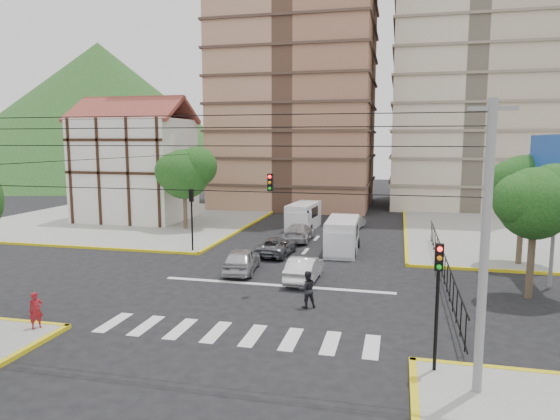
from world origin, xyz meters
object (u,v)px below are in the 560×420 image
(car_silver_front_left, at_px, (242,260))
(van_left_lane, at_px, (303,217))
(van_right_lane, at_px, (342,237))
(pedestrian_crosswalk, at_px, (307,289))
(traffic_light_se, at_px, (438,286))
(pedestrian_sw_corner, at_px, (36,310))
(traffic_light_nw, at_px, (192,209))
(car_white_front_right, at_px, (304,269))

(car_silver_front_left, bearing_deg, van_left_lane, -99.59)
(van_right_lane, height_order, pedestrian_crosswalk, van_right_lane)
(van_right_lane, relative_size, van_left_lane, 1.01)
(traffic_light_se, bearing_deg, pedestrian_sw_corner, 179.47)
(traffic_light_nw, distance_m, van_left_lane, 12.64)
(van_right_lane, bearing_deg, traffic_light_nw, -169.32)
(pedestrian_sw_corner, bearing_deg, van_right_lane, 6.37)
(van_left_lane, height_order, car_silver_front_left, van_left_lane)
(traffic_light_nw, bearing_deg, pedestrian_sw_corner, -91.22)
(van_left_lane, xyz_separation_m, pedestrian_crosswalk, (4.20, -20.84, -0.24))
(van_left_lane, distance_m, pedestrian_sw_corner, 27.18)
(traffic_light_se, height_order, pedestrian_crosswalk, traffic_light_se)
(pedestrian_sw_corner, xyz_separation_m, pedestrian_crosswalk, (10.45, 5.60, -0.02))
(traffic_light_nw, height_order, pedestrian_sw_corner, traffic_light_nw)
(traffic_light_se, relative_size, pedestrian_crosswalk, 2.46)
(traffic_light_se, distance_m, van_right_lane, 18.70)
(car_white_front_right, bearing_deg, pedestrian_sw_corner, 47.79)
(traffic_light_nw, distance_m, car_white_front_right, 10.87)
(traffic_light_nw, relative_size, pedestrian_crosswalk, 2.46)
(van_right_lane, height_order, van_left_lane, van_right_lane)
(car_silver_front_left, bearing_deg, pedestrian_sw_corner, 57.31)
(car_white_front_right, height_order, pedestrian_crosswalk, pedestrian_crosswalk)
(pedestrian_sw_corner, relative_size, pedestrian_crosswalk, 0.86)
(traffic_light_se, bearing_deg, pedestrian_crosswalk, 133.63)
(car_white_front_right, distance_m, pedestrian_sw_corner, 13.83)
(traffic_light_nw, bearing_deg, van_left_lane, 61.70)
(pedestrian_crosswalk, bearing_deg, van_right_lane, -116.43)
(van_right_lane, relative_size, car_white_front_right, 1.24)
(traffic_light_nw, distance_m, van_right_lane, 10.82)
(traffic_light_nw, xyz_separation_m, car_white_front_right, (9.14, -5.38, -2.40))
(van_left_lane, bearing_deg, pedestrian_sw_corner, -98.02)
(car_white_front_right, bearing_deg, pedestrian_crosswalk, 103.37)
(car_white_front_right, relative_size, pedestrian_sw_corner, 2.83)
(traffic_light_nw, relative_size, car_silver_front_left, 0.99)
(van_right_lane, distance_m, pedestrian_sw_corner, 20.71)
(pedestrian_crosswalk, bearing_deg, traffic_light_se, 108.56)
(van_left_lane, bearing_deg, traffic_light_nw, -113.03)
(traffic_light_se, height_order, car_silver_front_left, traffic_light_se)
(car_white_front_right, bearing_deg, van_right_lane, -98.36)
(van_right_lane, bearing_deg, traffic_light_se, -75.36)
(car_white_front_right, bearing_deg, car_silver_front_left, -12.84)
(van_right_lane, relative_size, car_silver_front_left, 1.21)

